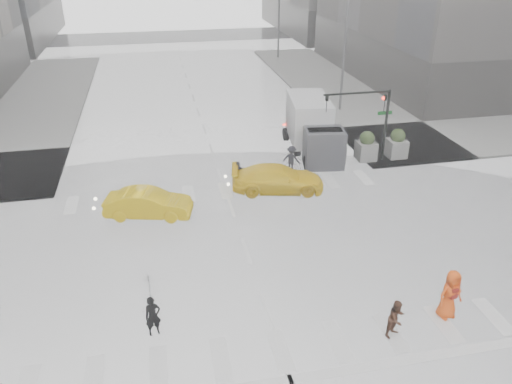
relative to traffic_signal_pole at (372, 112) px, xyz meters
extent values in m
plane|color=black|center=(-9.01, -8.01, -3.22)|extent=(120.00, 120.00, 0.00)
cube|color=slate|center=(10.49, 9.49, -3.14)|extent=(35.00, 35.00, 0.15)
cube|color=#282624|center=(19.99, 18.99, -1.02)|extent=(26.05, 26.05, 4.40)
cube|color=#282624|center=(19.99, 47.99, -1.02)|extent=(26.05, 26.05, 4.40)
cylinder|color=black|center=(0.99, -0.01, -0.97)|extent=(0.16, 0.16, 4.50)
cylinder|color=black|center=(-1.01, -0.01, 1.18)|extent=(4.00, 0.12, 0.12)
imported|color=black|center=(0.74, -0.01, 0.48)|extent=(0.16, 0.20, 1.00)
imported|color=black|center=(-2.81, -0.01, 0.68)|extent=(0.16, 0.20, 1.00)
sphere|color=#FF190C|center=(0.64, -0.01, 0.78)|extent=(0.20, 0.20, 0.20)
cube|color=#0B5016|center=(0.99, 0.29, -0.22)|extent=(0.90, 0.03, 0.22)
cylinder|color=#59595B|center=(1.99, 9.99, 1.28)|extent=(0.20, 0.20, 9.00)
cylinder|color=#59595B|center=(1.99, 29.99, 1.28)|extent=(0.20, 0.20, 9.00)
cube|color=slate|center=(-2.01, 0.19, -2.52)|extent=(1.10, 1.10, 1.10)
sphere|color=#212E14|center=(-2.01, 0.19, -1.72)|extent=(0.90, 0.90, 0.90)
cube|color=slate|center=(-0.01, 0.19, -2.52)|extent=(1.10, 1.10, 1.10)
sphere|color=#212E14|center=(-0.01, 0.19, -1.72)|extent=(0.90, 0.90, 0.90)
cube|color=slate|center=(1.99, 0.19, -2.52)|extent=(1.10, 1.10, 1.10)
sphere|color=#212E14|center=(1.99, 0.19, -1.72)|extent=(0.90, 0.90, 0.90)
imported|color=black|center=(-13.07, -12.36, -2.46)|extent=(0.62, 0.48, 1.52)
imported|color=black|center=(-13.07, -12.36, -1.23)|extent=(1.16, 1.17, 0.88)
imported|color=#432618|center=(-4.98, -14.13, -2.50)|extent=(0.87, 0.81, 1.44)
imported|color=#EE4E10|center=(-2.70, -13.61, -2.25)|extent=(1.04, 0.77, 1.93)
cube|color=maroon|center=(-2.70, -13.79, -2.07)|extent=(0.30, 0.21, 0.40)
imported|color=black|center=(-8.21, -1.63, -2.48)|extent=(0.93, 0.63, 1.48)
imported|color=black|center=(-4.83, -0.25, -2.43)|extent=(1.16, 1.01, 1.58)
imported|color=yellow|center=(-13.09, -3.97, -2.52)|extent=(4.44, 2.42, 1.39)
imported|color=yellow|center=(-6.23, -2.57, -2.50)|extent=(4.65, 2.77, 1.43)
cube|color=#B8B8BA|center=(-2.82, 3.07, -1.20)|extent=(2.36, 4.53, 2.66)
cube|color=#333338|center=(-2.82, -0.08, -1.99)|extent=(2.26, 1.77, 2.26)
cube|color=black|center=(-2.82, -0.08, -1.30)|extent=(1.97, 0.89, 0.89)
cylinder|color=black|center=(-3.86, -0.28, -2.77)|extent=(0.28, 0.89, 0.89)
cylinder|color=black|center=(-1.79, -0.28, -2.77)|extent=(0.28, 0.89, 0.89)
cylinder|color=black|center=(-3.86, 1.89, -2.77)|extent=(0.28, 0.89, 0.89)
cylinder|color=black|center=(-1.79, 1.89, -2.77)|extent=(0.28, 0.89, 0.89)
cylinder|color=black|center=(-3.86, 4.64, -2.77)|extent=(0.28, 0.89, 0.89)
cylinder|color=black|center=(-1.79, 4.64, -2.77)|extent=(0.28, 0.89, 0.89)
camera|label=1|loc=(-12.35, -25.99, 9.01)|focal=35.00mm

